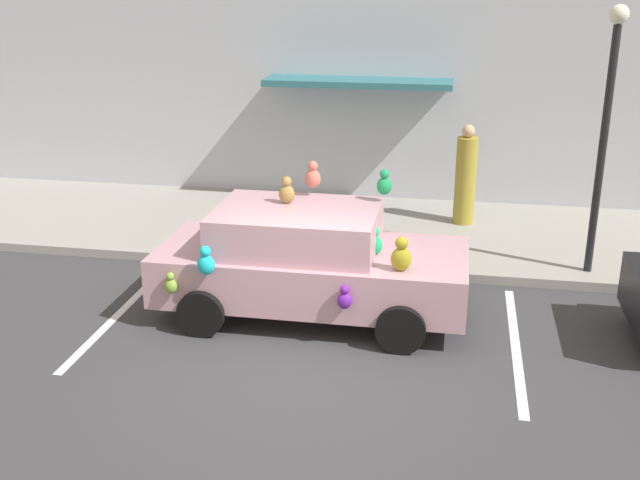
{
  "coord_description": "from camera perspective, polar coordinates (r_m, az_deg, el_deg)",
  "views": [
    {
      "loc": [
        1.7,
        -8.29,
        4.64
      ],
      "look_at": [
        -0.21,
        2.07,
        0.9
      ],
      "focal_mm": 43.3,
      "sensor_mm": 36.0,
      "label": 1
    }
  ],
  "objects": [
    {
      "name": "street_lamp_post",
      "position": [
        12.15,
        20.42,
        8.63
      ],
      "size": [
        0.28,
        0.28,
        4.0
      ],
      "color": "black",
      "rests_on": "sidewalk"
    },
    {
      "name": "ground_plane",
      "position": [
        9.65,
        -1.03,
        -9.19
      ],
      "size": [
        60.0,
        60.0,
        0.0
      ],
      "primitive_type": "plane",
      "color": "#38383A"
    },
    {
      "name": "sidewalk",
      "position": [
        14.16,
        2.97,
        0.7
      ],
      "size": [
        24.0,
        4.0,
        0.15
      ],
      "primitive_type": "cube",
      "color": "gray",
      "rests_on": "ground"
    },
    {
      "name": "pedestrian_near_shopfront",
      "position": [
        14.35,
        10.7,
        4.5
      ],
      "size": [
        0.38,
        0.38,
        1.83
      ],
      "color": "olive",
      "rests_on": "sidewalk"
    },
    {
      "name": "storefront_building",
      "position": [
        15.6,
        4.24,
        14.17
      ],
      "size": [
        24.0,
        1.25,
        6.4
      ],
      "color": "#B2B7C1",
      "rests_on": "ground"
    },
    {
      "name": "parking_stripe_rear",
      "position": [
        11.36,
        -14.58,
        -5.22
      ],
      "size": [
        0.12,
        3.6,
        0.01
      ],
      "primitive_type": "cube",
      "color": "silver",
      "rests_on": "ground"
    },
    {
      "name": "teddy_bear_on_sidewalk",
      "position": [
        13.19,
        -5.17,
        0.85
      ],
      "size": [
        0.32,
        0.27,
        0.61
      ],
      "color": "pink",
      "rests_on": "sidewalk"
    },
    {
      "name": "plush_covered_car",
      "position": [
        10.67,
        -0.87,
        -1.56
      ],
      "size": [
        4.25,
        2.11,
        2.06
      ],
      "color": "#BC8D99",
      "rests_on": "ground"
    },
    {
      "name": "parking_stripe_front",
      "position": [
        10.42,
        14.24,
        -7.53
      ],
      "size": [
        0.12,
        3.6,
        0.01
      ],
      "primitive_type": "cube",
      "color": "silver",
      "rests_on": "ground"
    }
  ]
}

